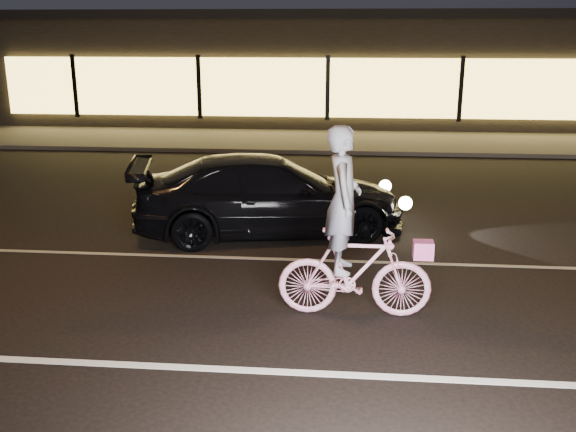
# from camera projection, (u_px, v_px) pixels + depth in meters

# --- Properties ---
(ground) EXTENTS (90.00, 90.00, 0.00)m
(ground) POSITION_uv_depth(u_px,v_px,m) (291.00, 313.00, 8.32)
(ground) COLOR black
(ground) RESTS_ON ground
(lane_stripe_near) EXTENTS (60.00, 0.12, 0.01)m
(lane_stripe_near) POSITION_uv_depth(u_px,v_px,m) (279.00, 372.00, 6.88)
(lane_stripe_near) COLOR silver
(lane_stripe_near) RESTS_ON ground
(lane_stripe_far) EXTENTS (60.00, 0.10, 0.01)m
(lane_stripe_far) POSITION_uv_depth(u_px,v_px,m) (301.00, 260.00, 10.23)
(lane_stripe_far) COLOR gray
(lane_stripe_far) RESTS_ON ground
(sidewalk) EXTENTS (30.00, 4.00, 0.12)m
(sidewalk) POSITION_uv_depth(u_px,v_px,m) (325.00, 141.00, 20.73)
(sidewalk) COLOR #383533
(sidewalk) RESTS_ON ground
(storefront) EXTENTS (25.40, 8.42, 4.20)m
(storefront) POSITION_uv_depth(u_px,v_px,m) (331.00, 65.00, 25.85)
(storefront) COLOR black
(storefront) RESTS_ON ground
(cyclist) EXTENTS (1.95, 0.67, 2.45)m
(cyclist) POSITION_uv_depth(u_px,v_px,m) (352.00, 251.00, 8.02)
(cyclist) COLOR #EE3E8D
(cyclist) RESTS_ON ground
(sedan) EXTENTS (5.12, 2.96, 1.40)m
(sedan) POSITION_uv_depth(u_px,v_px,m) (270.00, 195.00, 11.42)
(sedan) COLOR black
(sedan) RESTS_ON ground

